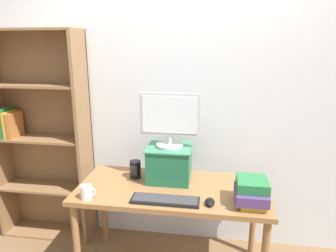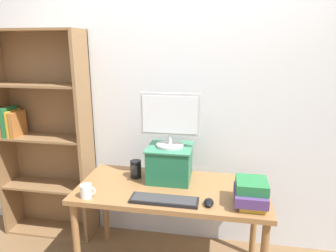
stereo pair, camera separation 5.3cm
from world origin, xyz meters
TOP-DOWN VIEW (x-y plane):
  - back_wall at (0.00, 0.49)m, footprint 7.00×0.08m
  - desk at (0.00, 0.00)m, footprint 1.40×0.66m
  - bookshelf_unit at (-1.23, 0.34)m, footprint 0.84×0.28m
  - riser_box at (-0.04, 0.14)m, footprint 0.34×0.33m
  - computer_monitor at (-0.04, 0.14)m, footprint 0.45×0.21m
  - keyboard at (-0.01, -0.22)m, footprint 0.46×0.13m
  - computer_mouse at (0.28, -0.21)m, footprint 0.06×0.10m
  - book_stack at (0.55, -0.16)m, footprint 0.21×0.25m
  - coffee_mug at (-0.55, -0.25)m, footprint 0.11×0.08m
  - desk_speaker at (-0.31, 0.13)m, footprint 0.09×0.09m

SIDE VIEW (x-z plane):
  - desk at x=0.00m, z-range 0.28..0.99m
  - keyboard at x=-0.01m, z-range 0.71..0.74m
  - computer_mouse at x=0.28m, z-range 0.71..0.75m
  - coffee_mug at x=-0.55m, z-range 0.71..0.80m
  - desk_speaker at x=-0.31m, z-range 0.71..0.85m
  - book_stack at x=0.55m, z-range 0.71..0.88m
  - riser_box at x=-0.04m, z-range 0.72..0.99m
  - bookshelf_unit at x=-1.23m, z-range 0.01..1.87m
  - computer_monitor at x=-0.04m, z-range 0.99..1.40m
  - back_wall at x=0.00m, z-range 0.00..2.60m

